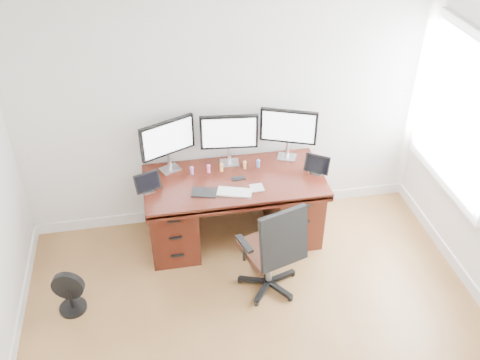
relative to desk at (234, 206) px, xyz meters
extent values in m
cube|color=white|center=(0.00, 0.42, 0.95)|extent=(4.00, 0.10, 2.70)
cube|color=white|center=(1.97, -0.33, 1.00)|extent=(0.04, 1.30, 1.50)
cube|color=white|center=(1.95, -0.33, 1.00)|extent=(0.01, 1.15, 1.35)
cube|color=#3C130C|center=(0.00, -0.03, 0.32)|extent=(1.70, 0.80, 0.05)
cube|color=#3C130C|center=(-0.60, 0.00, -0.05)|extent=(0.45, 0.70, 0.70)
cube|color=#3C130C|center=(0.60, 0.00, -0.05)|extent=(0.45, 0.70, 0.70)
cube|color=black|center=(0.00, 0.27, 0.10)|extent=(0.74, 0.03, 0.40)
cylinder|color=black|center=(0.19, -0.72, -0.36)|extent=(0.66, 0.66, 0.08)
cylinder|color=silver|center=(0.19, -0.72, -0.14)|extent=(0.06, 0.06, 0.38)
cube|color=#371B10|center=(0.19, -0.72, 0.05)|extent=(0.56, 0.55, 0.07)
cube|color=black|center=(0.26, -0.92, 0.33)|extent=(0.43, 0.17, 0.52)
cube|color=black|center=(-0.05, -0.79, 0.22)|extent=(0.12, 0.23, 0.03)
cube|color=black|center=(0.44, -0.64, 0.22)|extent=(0.12, 0.23, 0.03)
cylinder|color=black|center=(-1.56, -0.68, -0.39)|extent=(0.24, 0.24, 0.03)
cylinder|color=black|center=(-1.56, -0.68, -0.27)|extent=(0.04, 0.04, 0.20)
cylinder|color=black|center=(-1.56, -0.68, -0.13)|extent=(0.29, 0.12, 0.28)
cube|color=silver|center=(-0.58, 0.24, 0.35)|extent=(0.22, 0.20, 0.01)
cylinder|color=silver|center=(-0.58, 0.24, 0.44)|extent=(0.04, 0.04, 0.18)
cube|color=black|center=(-0.58, 0.24, 0.70)|extent=(0.52, 0.26, 0.35)
cube|color=white|center=(-0.57, 0.22, 0.70)|extent=(0.46, 0.21, 0.30)
cube|color=silver|center=(0.00, 0.24, 0.35)|extent=(0.19, 0.16, 0.01)
cylinder|color=silver|center=(0.00, 0.24, 0.44)|extent=(0.04, 0.04, 0.18)
cube|color=black|center=(0.00, 0.24, 0.70)|extent=(0.55, 0.09, 0.35)
cube|color=white|center=(0.00, 0.22, 0.70)|extent=(0.50, 0.05, 0.30)
cube|color=silver|center=(0.58, 0.24, 0.35)|extent=(0.22, 0.20, 0.01)
cylinder|color=silver|center=(0.58, 0.24, 0.44)|extent=(0.04, 0.04, 0.18)
cube|color=black|center=(0.58, 0.24, 0.70)|extent=(0.52, 0.23, 0.35)
cube|color=white|center=(0.57, 0.22, 0.70)|extent=(0.47, 0.19, 0.30)
cube|color=silver|center=(-0.80, -0.08, 0.35)|extent=(0.12, 0.11, 0.01)
cube|color=black|center=(-0.80, -0.08, 0.45)|extent=(0.25, 0.14, 0.17)
cube|color=silver|center=(0.79, -0.08, 0.35)|extent=(0.13, 0.12, 0.01)
cube|color=black|center=(0.79, -0.08, 0.45)|extent=(0.24, 0.19, 0.17)
cube|color=silver|center=(-0.04, -0.24, 0.36)|extent=(0.34, 0.22, 0.01)
cube|color=silver|center=(0.18, -0.21, 0.35)|extent=(0.12, 0.12, 0.01)
cube|color=black|center=(-0.31, -0.20, 0.35)|extent=(0.26, 0.20, 0.01)
cube|color=black|center=(0.04, -0.04, 0.35)|extent=(0.13, 0.08, 0.01)
cylinder|color=#B173D4|center=(-0.38, 0.12, 0.38)|extent=(0.03, 0.03, 0.06)
sphere|color=#B173D4|center=(-0.38, 0.12, 0.42)|extent=(0.04, 0.04, 0.04)
cylinder|color=pink|center=(-0.22, 0.12, 0.38)|extent=(0.03, 0.03, 0.06)
sphere|color=pink|center=(-0.22, 0.12, 0.42)|extent=(0.04, 0.04, 0.04)
cylinder|color=#E6B959|center=(-0.10, 0.12, 0.38)|extent=(0.03, 0.03, 0.06)
sphere|color=#E6B959|center=(-0.10, 0.12, 0.42)|extent=(0.04, 0.04, 0.04)
cylinder|color=tan|center=(0.13, 0.12, 0.38)|extent=(0.03, 0.03, 0.06)
sphere|color=tan|center=(0.13, 0.12, 0.42)|extent=(0.04, 0.04, 0.04)
cylinder|color=#5E83D6|center=(0.26, 0.12, 0.38)|extent=(0.03, 0.03, 0.06)
sphere|color=#5E83D6|center=(0.26, 0.12, 0.42)|extent=(0.04, 0.04, 0.04)
camera|label=1|loc=(-0.69, -4.06, 3.28)|focal=40.00mm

